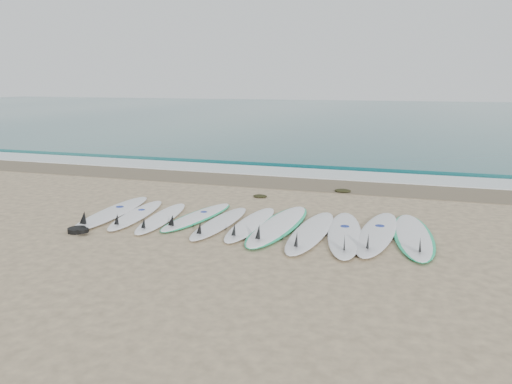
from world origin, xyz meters
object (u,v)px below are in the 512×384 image
(leash_coil, at_px, (78,230))
(surfboard_10, at_px, (413,236))
(surfboard_5, at_px, (250,224))
(surfboard_0, at_px, (111,213))

(leash_coil, bearing_deg, surfboard_10, 14.51)
(surfboard_5, bearing_deg, surfboard_0, -177.41)
(surfboard_5, xyz_separation_m, leash_coil, (-2.77, -1.27, -0.00))
(surfboard_0, relative_size, leash_coil, 6.11)
(leash_coil, bearing_deg, surfboard_5, 24.63)
(surfboard_0, relative_size, surfboard_5, 1.15)
(surfboard_0, bearing_deg, surfboard_10, -0.83)
(surfboard_5, height_order, leash_coil, surfboard_5)
(surfboard_0, height_order, surfboard_10, surfboard_0)
(surfboard_0, distance_m, surfboard_5, 2.89)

